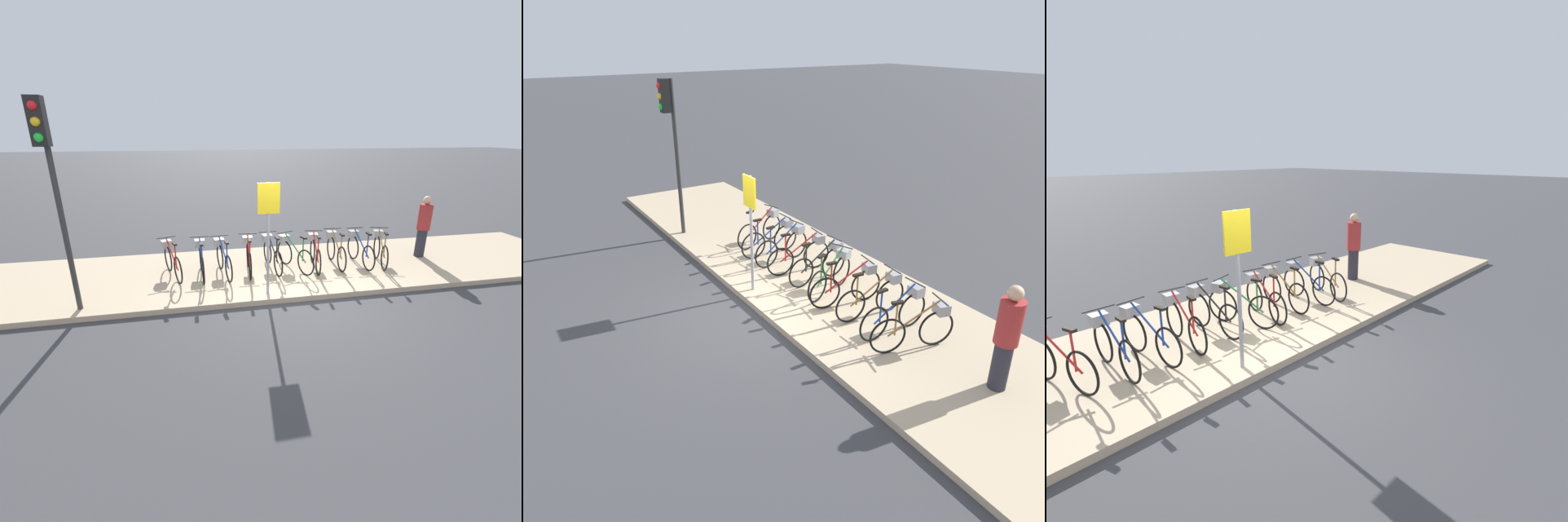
% 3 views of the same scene
% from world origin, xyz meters
% --- Properties ---
extents(ground_plane, '(120.00, 120.00, 0.00)m').
position_xyz_m(ground_plane, '(0.00, 0.00, 0.00)').
color(ground_plane, '#38383A').
extents(sidewalk, '(16.43, 3.39, 0.12)m').
position_xyz_m(sidewalk, '(0.00, 1.69, 0.06)').
color(sidewalk, tan).
rests_on(sidewalk, ground_plane).
extents(parked_bicycle_0, '(0.59, 1.45, 0.93)m').
position_xyz_m(parked_bicycle_0, '(-2.67, 1.71, 0.54)').
color(parked_bicycle_0, black).
rests_on(parked_bicycle_0, sidewalk).
extents(parked_bicycle_1, '(0.46, 1.51, 0.93)m').
position_xyz_m(parked_bicycle_1, '(-1.98, 1.60, 0.54)').
color(parked_bicycle_1, black).
rests_on(parked_bicycle_1, sidewalk).
extents(parked_bicycle_2, '(0.46, 1.50, 0.93)m').
position_xyz_m(parked_bicycle_2, '(-1.47, 1.59, 0.54)').
color(parked_bicycle_2, black).
rests_on(parked_bicycle_2, sidewalk).
extents(parked_bicycle_3, '(0.46, 1.50, 0.93)m').
position_xyz_m(parked_bicycle_3, '(-0.84, 1.64, 0.54)').
color(parked_bicycle_3, black).
rests_on(parked_bicycle_3, sidewalk).
extents(parked_bicycle_4, '(0.46, 1.50, 0.93)m').
position_xyz_m(parked_bicycle_4, '(-0.25, 1.70, 0.54)').
color(parked_bicycle_4, black).
rests_on(parked_bicycle_4, sidewalk).
extents(parked_bicycle_5, '(0.64, 1.43, 0.93)m').
position_xyz_m(parked_bicycle_5, '(0.27, 1.60, 0.54)').
color(parked_bicycle_5, black).
rests_on(parked_bicycle_5, sidewalk).
extents(parked_bicycle_6, '(0.46, 1.49, 0.93)m').
position_xyz_m(parked_bicycle_6, '(0.84, 1.58, 0.54)').
color(parked_bicycle_6, black).
rests_on(parked_bicycle_6, sidewalk).
extents(parked_bicycle_7, '(0.46, 1.50, 0.93)m').
position_xyz_m(parked_bicycle_7, '(1.43, 1.67, 0.54)').
color(parked_bicycle_7, black).
rests_on(parked_bicycle_7, sidewalk).
extents(parked_bicycle_8, '(0.46, 1.51, 0.93)m').
position_xyz_m(parked_bicycle_8, '(2.06, 1.62, 0.54)').
color(parked_bicycle_8, black).
rests_on(parked_bicycle_8, sidewalk).
extents(parked_bicycle_9, '(0.58, 1.45, 0.93)m').
position_xyz_m(parked_bicycle_9, '(2.61, 1.53, 0.54)').
color(parked_bicycle_9, black).
rests_on(parked_bicycle_9, sidewalk).
extents(pedestrian, '(0.34, 0.34, 1.66)m').
position_xyz_m(pedestrian, '(3.96, 1.79, 0.99)').
color(pedestrian, '#23232D').
rests_on(pedestrian, sidewalk).
extents(traffic_light, '(0.24, 0.40, 3.77)m').
position_xyz_m(traffic_light, '(-4.39, 0.24, 2.82)').
color(traffic_light, '#2D2D2D').
rests_on(traffic_light, sidewalk).
extents(sign_post, '(0.44, 0.07, 2.33)m').
position_xyz_m(sign_post, '(-0.65, 0.29, 1.71)').
color(sign_post, '#99999E').
rests_on(sign_post, sidewalk).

